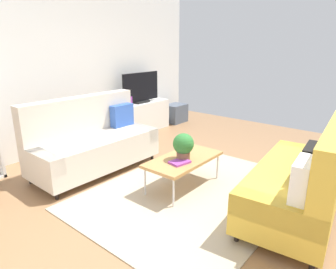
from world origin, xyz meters
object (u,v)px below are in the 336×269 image
(vase_0, at_px, (119,103))
(bottle_1, at_px, (131,101))
(couch_beige, at_px, (93,142))
(tv, at_px, (141,88))
(potted_plant, at_px, (183,145))
(table_book_0, at_px, (180,162))
(couch_green, at_px, (304,179))
(coffee_table, at_px, (184,160))
(bottle_0, at_px, (127,100))
(tv_console, at_px, (141,117))
(storage_trunk, at_px, (176,113))

(vase_0, height_order, bottle_1, bottle_1)
(couch_beige, height_order, bottle_1, couch_beige)
(couch_beige, distance_m, tv, 2.20)
(vase_0, bearing_deg, couch_beige, -145.01)
(potted_plant, distance_m, table_book_0, 0.22)
(couch_green, xyz_separation_m, vase_0, (0.69, 3.80, 0.27))
(tv, height_order, bottle_1, tv)
(coffee_table, height_order, bottle_1, bottle_1)
(table_book_0, height_order, bottle_0, bottle_0)
(couch_beige, xyz_separation_m, potted_plant, (0.34, -1.45, 0.17))
(tv_console, bearing_deg, table_book_0, -125.92)
(tv_console, height_order, tv, tv)
(tv, relative_size, bottle_0, 4.45)
(tv, distance_m, bottle_0, 0.48)
(tv, bearing_deg, vase_0, 173.12)
(potted_plant, bearing_deg, storage_trunk, 39.78)
(storage_trunk, xyz_separation_m, potted_plant, (-2.71, -2.25, 0.39))
(coffee_table, bearing_deg, storage_trunk, 39.93)
(coffee_table, height_order, storage_trunk, storage_trunk)
(couch_green, xyz_separation_m, bottle_1, (0.95, 3.71, 0.28))
(couch_beige, distance_m, storage_trunk, 3.16)
(coffee_table, distance_m, vase_0, 2.59)
(tv_console, distance_m, vase_0, 0.70)
(tv, relative_size, table_book_0, 4.17)
(couch_beige, xyz_separation_m, storage_trunk, (3.05, 0.81, -0.22))
(potted_plant, relative_size, bottle_1, 1.95)
(coffee_table, bearing_deg, couch_green, -78.48)
(vase_0, bearing_deg, tv, -6.88)
(couch_green, xyz_separation_m, tv_console, (1.27, 3.75, -0.13))
(tv, xyz_separation_m, bottle_1, (-0.32, -0.02, -0.22))
(coffee_table, relative_size, tv_console, 0.79)
(tv, distance_m, bottle_1, 0.39)
(couch_green, xyz_separation_m, coffee_table, (-0.29, 1.42, -0.05))
(couch_beige, xyz_separation_m, bottle_0, (1.51, 0.87, 0.31))
(coffee_table, bearing_deg, tv, 55.93)
(couch_green, height_order, table_book_0, couch_green)
(table_book_0, bearing_deg, couch_green, -71.06)
(storage_trunk, distance_m, vase_0, 1.76)
(couch_beige, xyz_separation_m, table_book_0, (0.21, -1.49, -0.01))
(couch_beige, bearing_deg, potted_plant, 103.75)
(coffee_table, relative_size, bottle_1, 6.12)
(vase_0, bearing_deg, couch_green, -100.29)
(potted_plant, bearing_deg, couch_beige, 103.26)
(potted_plant, bearing_deg, vase_0, 66.89)
(couch_beige, bearing_deg, table_book_0, 98.56)
(couch_beige, xyz_separation_m, bottle_1, (1.62, 0.87, 0.29))
(potted_plant, bearing_deg, bottle_1, 61.02)
(bottle_1, bearing_deg, coffee_table, -118.38)
(couch_green, xyz_separation_m, bottle_0, (0.84, 3.71, 0.31))
(couch_beige, xyz_separation_m, tv_console, (1.95, 0.91, -0.12))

